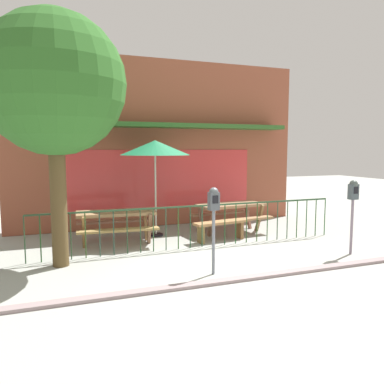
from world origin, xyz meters
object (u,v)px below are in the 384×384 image
(patio_bench, at_px, (221,226))
(street_tree, at_px, (54,85))
(picnic_table_right, at_px, (231,210))
(parking_meter_near, at_px, (214,208))
(picnic_table_left, at_px, (116,218))
(patio_umbrella, at_px, (155,148))
(parking_meter_far, at_px, (353,197))

(patio_bench, height_order, street_tree, street_tree)
(picnic_table_right, bearing_deg, parking_meter_near, -121.31)
(picnic_table_left, bearing_deg, street_tree, -133.96)
(picnic_table_left, xyz_separation_m, patio_umbrella, (1.10, 0.50, 1.63))
(picnic_table_left, distance_m, patio_bench, 2.52)
(patio_bench, xyz_separation_m, street_tree, (-3.73, -0.77, 3.03))
(patio_umbrella, height_order, parking_meter_near, patio_umbrella)
(street_tree, bearing_deg, parking_meter_near, -30.56)
(picnic_table_right, bearing_deg, patio_umbrella, 171.24)
(patio_bench, bearing_deg, picnic_table_left, 166.85)
(parking_meter_far, bearing_deg, patio_umbrella, 137.22)
(picnic_table_right, xyz_separation_m, street_tree, (-4.36, -1.53, 2.77))
(patio_bench, xyz_separation_m, parking_meter_near, (-1.20, -2.26, 0.85))
(patio_umbrella, bearing_deg, picnic_table_left, -155.53)
(picnic_table_right, bearing_deg, patio_bench, -129.94)
(picnic_table_right, bearing_deg, parking_meter_far, -63.38)
(picnic_table_right, height_order, parking_meter_near, parking_meter_near)
(picnic_table_left, relative_size, picnic_table_right, 0.98)
(picnic_table_left, xyz_separation_m, street_tree, (-1.29, -1.34, 2.77))
(picnic_table_right, distance_m, parking_meter_near, 3.59)
(picnic_table_left, height_order, patio_umbrella, patio_umbrella)
(patio_umbrella, distance_m, parking_meter_far, 4.75)
(picnic_table_right, distance_m, parking_meter_far, 3.24)
(parking_meter_far, bearing_deg, picnic_table_right, 116.62)
(picnic_table_right, relative_size, patio_umbrella, 0.79)
(patio_bench, bearing_deg, parking_meter_near, -117.96)
(patio_bench, bearing_deg, street_tree, -168.36)
(patio_bench, bearing_deg, picnic_table_right, 50.06)
(picnic_table_right, height_order, patio_bench, picnic_table_right)
(patio_umbrella, bearing_deg, patio_bench, -38.57)
(patio_bench, height_order, parking_meter_near, parking_meter_near)
(patio_bench, distance_m, parking_meter_far, 3.06)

